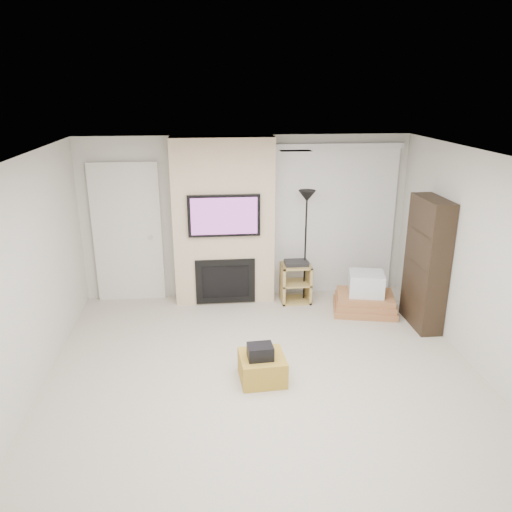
{
  "coord_description": "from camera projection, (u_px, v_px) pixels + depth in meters",
  "views": [
    {
      "loc": [
        -0.6,
        -4.7,
        3.17
      ],
      "look_at": [
        0.0,
        1.2,
        1.15
      ],
      "focal_mm": 35.0,
      "sensor_mm": 36.0,
      "label": 1
    }
  ],
  "objects": [
    {
      "name": "floor",
      "position": [
        267.0,
        389.0,
        5.51
      ],
      "size": [
        5.0,
        5.5,
        0.0
      ],
      "primitive_type": "cube",
      "color": "beige",
      "rests_on": "ground"
    },
    {
      "name": "floor_lamp",
      "position": [
        306.0,
        215.0,
        7.38
      ],
      "size": [
        0.26,
        0.26,
        1.74
      ],
      "color": "black",
      "rests_on": "floor"
    },
    {
      "name": "black_bag",
      "position": [
        260.0,
        352.0,
        5.53
      ],
      "size": [
        0.29,
        0.24,
        0.16
      ],
      "primitive_type": "cube",
      "rotation": [
        0.0,
        0.0,
        0.06
      ],
      "color": "black",
      "rests_on": "ottoman"
    },
    {
      "name": "wall_left",
      "position": [
        14.0,
        294.0,
        4.87
      ],
      "size": [
        0.0,
        5.5,
        2.5
      ],
      "primitive_type": "cube",
      "rotation": [
        1.57,
        0.0,
        1.57
      ],
      "color": "beige",
      "rests_on": "ground"
    },
    {
      "name": "wall_right",
      "position": [
        499.0,
        275.0,
        5.35
      ],
      "size": [
        0.0,
        5.5,
        2.5
      ],
      "primitive_type": "cube",
      "rotation": [
        1.57,
        0.0,
        1.57
      ],
      "color": "beige",
      "rests_on": "ground"
    },
    {
      "name": "bookshelf",
      "position": [
        426.0,
        264.0,
        6.74
      ],
      "size": [
        0.3,
        0.8,
        1.8
      ],
      "color": "black",
      "rests_on": "floor"
    },
    {
      "name": "vertical_blinds",
      "position": [
        335.0,
        215.0,
        7.78
      ],
      "size": [
        1.98,
        0.1,
        2.37
      ],
      "color": "silver",
      "rests_on": "floor"
    },
    {
      "name": "entry_door",
      "position": [
        128.0,
        234.0,
        7.55
      ],
      "size": [
        1.02,
        0.11,
        2.14
      ],
      "color": "silver",
      "rests_on": "floor"
    },
    {
      "name": "ceiling",
      "position": [
        269.0,
        161.0,
        4.7
      ],
      "size": [
        5.0,
        5.5,
        0.0
      ],
      "primitive_type": "cube",
      "color": "white",
      "rests_on": "wall_back"
    },
    {
      "name": "av_stand",
      "position": [
        296.0,
        280.0,
        7.67
      ],
      "size": [
        0.45,
        0.38,
        0.66
      ],
      "color": "tan",
      "rests_on": "floor"
    },
    {
      "name": "box_stack",
      "position": [
        365.0,
        297.0,
        7.36
      ],
      "size": [
        1.03,
        0.86,
        0.6
      ],
      "color": "#AE6F43",
      "rests_on": "floor"
    },
    {
      "name": "hvac_vent",
      "position": [
        296.0,
        151.0,
        5.5
      ],
      "size": [
        0.35,
        0.18,
        0.01
      ],
      "primitive_type": "cube",
      "color": "silver",
      "rests_on": "ceiling"
    },
    {
      "name": "wall_front",
      "position": [
        336.0,
        488.0,
        2.52
      ],
      "size": [
        5.0,
        0.0,
        2.5
      ],
      "primitive_type": "cube",
      "rotation": [
        1.57,
        0.0,
        0.0
      ],
      "color": "beige",
      "rests_on": "ground"
    },
    {
      "name": "wall_back",
      "position": [
        246.0,
        218.0,
        7.7
      ],
      "size": [
        5.0,
        0.0,
        2.5
      ],
      "primitive_type": "cube",
      "rotation": [
        1.57,
        0.0,
        0.0
      ],
      "color": "beige",
      "rests_on": "ground"
    },
    {
      "name": "ottoman",
      "position": [
        262.0,
        368.0,
        5.65
      ],
      "size": [
        0.53,
        0.53,
        0.3
      ],
      "primitive_type": "cube",
      "rotation": [
        0.0,
        0.0,
        0.06
      ],
      "color": "#AA842A",
      "rests_on": "floor"
    },
    {
      "name": "fireplace_wall",
      "position": [
        224.0,
        223.0,
        7.47
      ],
      "size": [
        1.5,
        0.47,
        2.5
      ],
      "color": "beige",
      "rests_on": "floor"
    }
  ]
}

